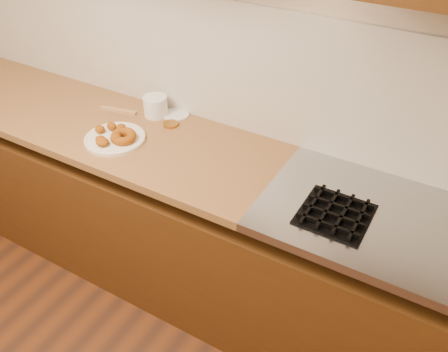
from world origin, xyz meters
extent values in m
cube|color=beige|center=(0.00, 2.00, 1.35)|extent=(4.00, 0.02, 2.70)
cube|color=#47280D|center=(0.00, 1.69, 0.39)|extent=(3.60, 0.60, 0.77)
cube|color=olive|center=(-0.65, 1.69, 0.88)|extent=(2.30, 0.62, 0.04)
cube|color=#9EA0A5|center=(1.15, 1.69, 0.88)|extent=(1.30, 0.62, 0.04)
cube|color=#B9B6A7|center=(0.00, 1.99, 1.20)|extent=(3.60, 0.02, 0.60)
cube|color=black|center=(0.80, 1.61, 0.90)|extent=(0.26, 0.26, 0.01)
cube|color=black|center=(0.71, 1.61, 0.92)|extent=(0.01, 0.24, 0.02)
cube|color=black|center=(0.80, 1.52, 0.92)|extent=(0.24, 0.01, 0.02)
cube|color=black|center=(0.77, 1.61, 0.92)|extent=(0.01, 0.24, 0.02)
cube|color=black|center=(0.80, 1.58, 0.92)|extent=(0.24, 0.01, 0.02)
cube|color=black|center=(0.83, 1.61, 0.92)|extent=(0.01, 0.24, 0.02)
cube|color=black|center=(0.80, 1.64, 0.92)|extent=(0.24, 0.01, 0.02)
cube|color=black|center=(0.89, 1.61, 0.92)|extent=(0.01, 0.24, 0.02)
cube|color=black|center=(0.80, 1.70, 0.92)|extent=(0.24, 0.01, 0.02)
cylinder|color=silver|center=(-0.27, 1.60, 0.91)|extent=(0.28, 0.28, 0.02)
torus|color=#9C4C01|center=(-0.21, 1.60, 0.94)|extent=(0.17, 0.17, 0.05)
ellipsoid|color=#9C4C01|center=(-0.32, 1.64, 0.94)|extent=(0.05, 0.04, 0.04)
ellipsoid|color=#9C4C01|center=(-0.35, 1.59, 0.93)|extent=(0.06, 0.06, 0.04)
ellipsoid|color=#9C4C01|center=(-0.29, 1.53, 0.93)|extent=(0.06, 0.05, 0.03)
ellipsoid|color=#9C4C01|center=(-0.27, 1.52, 0.93)|extent=(0.07, 0.07, 0.03)
ellipsoid|color=#9C4C01|center=(-0.28, 1.66, 0.93)|extent=(0.06, 0.06, 0.04)
ellipsoid|color=#9C4C01|center=(-0.23, 1.56, 0.94)|extent=(0.07, 0.07, 0.05)
cylinder|color=white|center=(-0.24, 1.88, 0.95)|extent=(0.15, 0.15, 0.10)
cylinder|color=silver|center=(-0.16, 1.93, 0.90)|extent=(0.18, 0.18, 0.01)
cylinder|color=#B1742C|center=(-0.12, 1.84, 0.91)|extent=(0.08, 0.08, 0.01)
cube|color=#AB7F4C|center=(-0.43, 1.81, 0.91)|extent=(0.20, 0.07, 0.02)
camera|label=1|loc=(1.11, 0.24, 2.10)|focal=38.00mm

